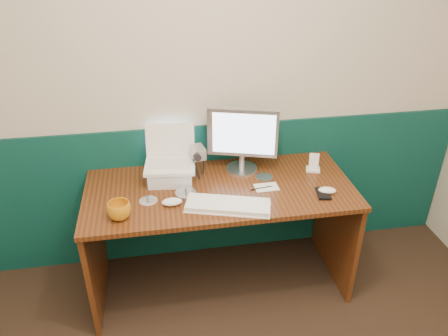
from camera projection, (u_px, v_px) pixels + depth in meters
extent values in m
cube|color=beige|center=(209.00, 87.00, 2.68)|extent=(3.50, 0.04, 2.50)
cube|color=#07332C|center=(211.00, 191.00, 3.04)|extent=(3.48, 0.02, 1.00)
cube|color=#3C1D0A|center=(220.00, 237.00, 2.79)|extent=(1.60, 0.70, 0.75)
cube|color=silver|center=(171.00, 174.00, 2.66)|extent=(0.28, 0.25, 0.09)
cube|color=white|center=(228.00, 206.00, 2.42)|extent=(0.49, 0.28, 0.03)
ellipsoid|color=white|center=(327.00, 190.00, 2.55)|extent=(0.12, 0.09, 0.03)
ellipsoid|color=white|center=(172.00, 202.00, 2.44)|extent=(0.12, 0.07, 0.04)
imported|color=orange|center=(119.00, 211.00, 2.32)|extent=(0.13, 0.13, 0.10)
cylinder|color=silver|center=(186.00, 194.00, 2.52)|extent=(0.12, 0.12, 0.03)
cylinder|color=silver|center=(148.00, 201.00, 2.49)|extent=(0.11, 0.11, 0.00)
cylinder|color=#AFB8C0|center=(264.00, 177.00, 2.72)|extent=(0.11, 0.11, 0.00)
cylinder|color=black|center=(261.00, 188.00, 2.60)|extent=(0.13, 0.03, 0.01)
cube|color=white|center=(266.00, 187.00, 2.61)|extent=(0.14, 0.10, 0.00)
cube|color=white|center=(313.00, 169.00, 2.78)|extent=(0.10, 0.09, 0.02)
cube|color=white|center=(314.00, 161.00, 2.75)|extent=(0.07, 0.05, 0.10)
cube|color=black|center=(323.00, 193.00, 2.54)|extent=(0.09, 0.13, 0.01)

